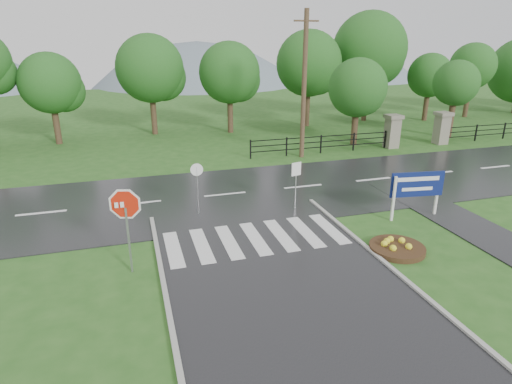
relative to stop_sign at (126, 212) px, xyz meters
name	(u,v)px	position (x,y,z in m)	size (l,w,h in m)	color
ground	(309,319)	(4.43, -3.91, -2.05)	(120.00, 120.00, 0.00)	#28581D
main_road	(225,195)	(4.43, 6.09, -2.05)	(90.00, 8.00, 0.04)	black
walkway	(464,223)	(12.93, 0.09, -2.05)	(2.20, 11.00, 0.04)	#2B2B2D
crosswalk	(255,238)	(4.43, 1.09, -1.99)	(6.50, 2.80, 0.02)	silver
pillar_west	(392,131)	(17.43, 12.09, -0.88)	(1.00, 1.00, 2.24)	gray
pillar_east	(442,127)	(21.43, 12.09, -0.88)	(1.00, 1.00, 2.24)	gray
fence_west	(321,142)	(12.18, 12.09, -1.33)	(9.58, 0.08, 1.20)	black
hills	(177,173)	(7.92, 61.09, -17.59)	(102.00, 48.00, 48.00)	slate
treeline	(197,135)	(5.43, 20.09, -2.05)	(83.20, 5.20, 10.00)	#1B5319
stop_sign	(126,212)	(0.00, 0.00, 0.00)	(1.28, 0.39, 2.98)	#939399
estate_billboard	(417,187)	(11.32, 1.17, -0.69)	(2.26, 0.37, 1.99)	silver
flower_bed	(397,247)	(8.94, -1.21, -1.91)	(1.92, 1.92, 0.38)	#332111
reg_sign_small	(296,176)	(6.95, 3.45, -0.54)	(0.46, 0.13, 2.13)	#939399
reg_sign_round	(197,183)	(2.84, 4.11, -0.64)	(0.52, 0.08, 2.24)	#939399
utility_pole_east	(304,85)	(10.64, 11.59, 2.35)	(1.54, 0.29, 8.67)	#473523
entrance_tree_left	(358,88)	(15.40, 13.59, 1.85)	(3.94, 3.94, 5.90)	#3D2B1C
entrance_tree_right	(456,84)	(23.40, 13.59, 1.92)	(3.25, 3.25, 5.65)	#3D2B1C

